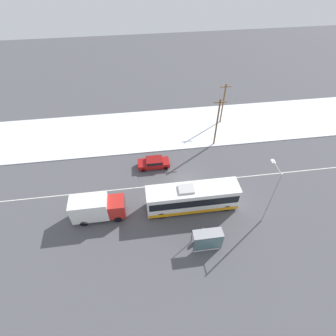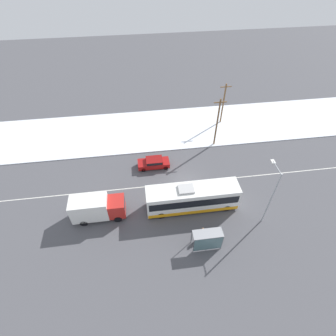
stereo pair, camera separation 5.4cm
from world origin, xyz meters
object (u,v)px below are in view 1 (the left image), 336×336
object	(u,v)px
pedestrian_at_stop	(203,232)
utility_pole_snowlot	(223,103)
bus_shelter	(208,239)
sedan_car	(154,163)
city_bus	(192,198)
box_truck	(97,208)
utility_pole_roadside	(217,122)
streetlamp	(272,191)

from	to	relation	value
pedestrian_at_stop	utility_pole_snowlot	world-z (taller)	utility_pole_snowlot
bus_shelter	utility_pole_snowlot	bearing A→B (deg)	70.73
sedan_car	utility_pole_snowlot	size ratio (longest dim) A/B	0.62
city_bus	box_truck	xyz separation A→B (m)	(-11.20, 0.05, 0.01)
sedan_car	utility_pole_snowlot	bearing A→B (deg)	-142.85
city_bus	utility_pole_snowlot	distance (m)	19.15
sedan_car	utility_pole_roadside	world-z (taller)	utility_pole_roadside
sedan_car	bus_shelter	bearing A→B (deg)	108.41
sedan_car	pedestrian_at_stop	distance (m)	12.74
sedan_car	utility_pole_roadside	bearing A→B (deg)	-159.16
box_truck	utility_pole_roadside	xyz separation A→B (m)	(17.05, 11.35, 2.40)
box_truck	sedan_car	xyz separation A→B (m)	(7.31, 7.65, -0.97)
bus_shelter	city_bus	bearing A→B (deg)	95.43
city_bus	utility_pole_snowlot	xyz separation A→B (m)	(8.47, 17.06, 2.00)
city_bus	bus_shelter	distance (m)	5.65
box_truck	pedestrian_at_stop	bearing A→B (deg)	-20.81
pedestrian_at_stop	sedan_car	bearing A→B (deg)	109.28
box_truck	streetlamp	bearing A→B (deg)	-8.24
utility_pole_snowlot	city_bus	bearing A→B (deg)	-116.40
box_truck	pedestrian_at_stop	distance (m)	12.33
pedestrian_at_stop	bus_shelter	bearing A→B (deg)	-80.09
utility_pole_roadside	sedan_car	bearing A→B (deg)	-159.16
sedan_car	streetlamp	xyz separation A→B (m)	(11.72, -10.40, 4.16)
pedestrian_at_stop	streetlamp	distance (m)	8.59
sedan_car	pedestrian_at_stop	world-z (taller)	pedestrian_at_stop
box_truck	sedan_car	world-z (taller)	box_truck
pedestrian_at_stop	utility_pole_snowlot	size ratio (longest dim) A/B	0.25
sedan_car	bus_shelter	world-z (taller)	bus_shelter
utility_pole_roadside	box_truck	bearing A→B (deg)	-146.34
sedan_car	utility_pole_snowlot	distance (m)	15.79
city_bus	box_truck	world-z (taller)	city_bus
streetlamp	pedestrian_at_stop	bearing A→B (deg)	-167.86
sedan_car	utility_pole_roadside	xyz separation A→B (m)	(9.74, 3.71, 3.37)
bus_shelter	box_truck	bearing A→B (deg)	154.23
box_truck	streetlamp	xyz separation A→B (m)	(19.03, -2.76, 3.19)
city_bus	utility_pole_roadside	world-z (taller)	utility_pole_roadside
pedestrian_at_stop	bus_shelter	distance (m)	1.43
sedan_car	bus_shelter	distance (m)	14.06
box_truck	streetlamp	size ratio (longest dim) A/B	0.77
pedestrian_at_stop	utility_pole_snowlot	bearing A→B (deg)	69.12
sedan_car	streetlamp	bearing A→B (deg)	138.42
city_bus	utility_pole_roadside	distance (m)	13.03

